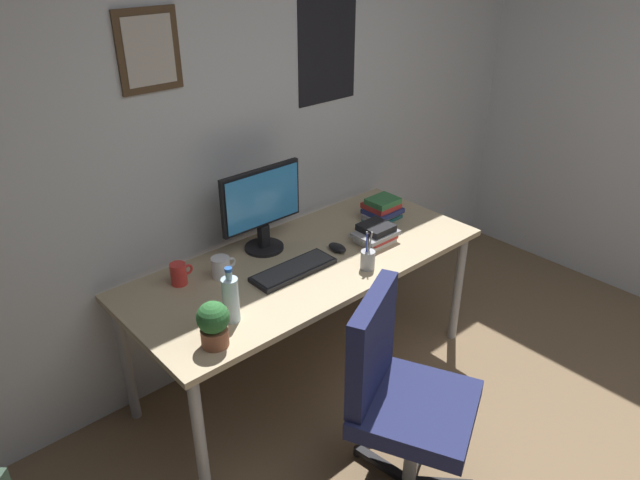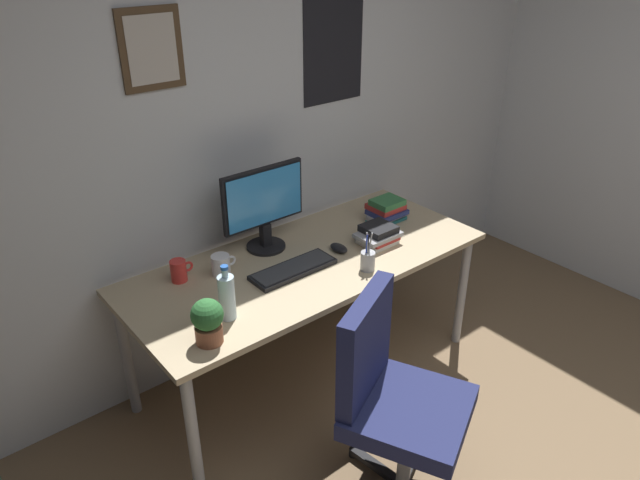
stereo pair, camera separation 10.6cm
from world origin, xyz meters
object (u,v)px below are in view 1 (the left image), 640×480
object	(u,v)px
office_chair	(398,391)
computer_mouse	(337,248)
pen_cup	(368,259)
coffee_mug_far	(221,267)
potted_plant	(213,323)
book_stack_right	(376,234)
coffee_mug_near	(179,274)
book_stack_left	(382,209)
water_bottle	(231,299)
keyboard	(294,270)
monitor	(262,206)

from	to	relation	value
office_chair	computer_mouse	world-z (taller)	office_chair
office_chair	pen_cup	distance (m)	0.69
office_chair	coffee_mug_far	world-z (taller)	office_chair
potted_plant	book_stack_right	size ratio (longest dim) A/B	0.89
coffee_mug_near	book_stack_left	bearing A→B (deg)	-7.76
water_bottle	potted_plant	distance (m)	0.17
computer_mouse	book_stack_right	bearing A→B (deg)	-17.21
computer_mouse	potted_plant	bearing A→B (deg)	-165.14
keyboard	coffee_mug_far	xyz separation A→B (m)	(-0.28, 0.19, 0.04)
book_stack_left	monitor	bearing A→B (deg)	166.05
water_bottle	office_chair	bearing A→B (deg)	-59.53
monitor	coffee_mug_far	bearing A→B (deg)	-164.12
monitor	coffee_mug_near	distance (m)	0.53
book_stack_right	coffee_mug_near	bearing A→B (deg)	161.54
keyboard	coffee_mug_near	bearing A→B (deg)	149.32
monitor	computer_mouse	xyz separation A→B (m)	(0.26, -0.27, -0.22)
coffee_mug_far	computer_mouse	bearing A→B (deg)	-17.24
water_bottle	coffee_mug_far	bearing A→B (deg)	63.51
office_chair	book_stack_right	size ratio (longest dim) A/B	4.32
keyboard	coffee_mug_near	world-z (taller)	coffee_mug_near
keyboard	coffee_mug_far	world-z (taller)	coffee_mug_far
computer_mouse	coffee_mug_far	distance (m)	0.61
water_bottle	book_stack_right	world-z (taller)	water_bottle
keyboard	computer_mouse	bearing A→B (deg)	2.53
coffee_mug_near	coffee_mug_far	bearing A→B (deg)	-23.72
computer_mouse	potted_plant	xyz separation A→B (m)	(-0.88, -0.23, 0.09)
monitor	pen_cup	bearing A→B (deg)	-63.07
office_chair	computer_mouse	size ratio (longest dim) A/B	8.64
water_bottle	book_stack_left	distance (m)	1.20
coffee_mug_far	book_stack_right	bearing A→B (deg)	-17.23
computer_mouse	coffee_mug_near	xyz separation A→B (m)	(-0.76, 0.26, 0.03)
book_stack_right	potted_plant	bearing A→B (deg)	-171.28
coffee_mug_near	book_stack_left	world-z (taller)	book_stack_left
computer_mouse	pen_cup	world-z (taller)	pen_cup
keyboard	book_stack_left	world-z (taller)	book_stack_left
monitor	potted_plant	world-z (taller)	monitor
computer_mouse	book_stack_left	size ratio (longest dim) A/B	0.51
pen_cup	coffee_mug_far	bearing A→B (deg)	144.39
office_chair	keyboard	bearing A→B (deg)	84.34
potted_plant	book_stack_left	bearing A→B (deg)	14.06
office_chair	monitor	size ratio (longest dim) A/B	2.07
coffee_mug_near	book_stack_right	bearing A→B (deg)	-18.46
coffee_mug_far	potted_plant	world-z (taller)	potted_plant
coffee_mug_far	monitor	bearing A→B (deg)	15.88
coffee_mug_near	pen_cup	size ratio (longest dim) A/B	0.56
computer_mouse	book_stack_right	size ratio (longest dim) A/B	0.50
coffee_mug_near	pen_cup	world-z (taller)	pen_cup
office_chair	potted_plant	distance (m)	0.79
coffee_mug_near	coffee_mug_far	xyz separation A→B (m)	(0.18, -0.08, -0.00)
potted_plant	pen_cup	bearing A→B (deg)	0.58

